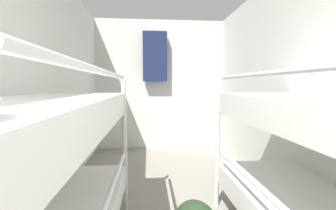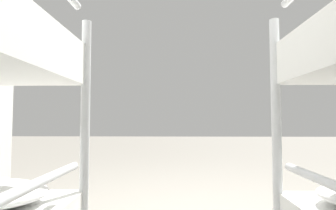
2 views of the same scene
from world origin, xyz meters
name	(u,v)px [view 1 (image 1 of 2)]	position (x,y,z in m)	size (l,w,h in m)	color
wall_left	(28,85)	(-1.23, 2.32, 1.22)	(0.06, 4.77, 2.44)	silver
wall_right	(305,85)	(1.23, 2.32, 1.22)	(0.06, 4.77, 2.44)	silver
wall_back	(160,85)	(0.00, 4.68, 1.22)	(2.53, 0.06, 2.44)	silver
bunk_stack_left_near	(28,188)	(-0.82, 1.47, 0.71)	(0.77, 1.94, 1.30)	silver
bunk_stack_right_near	(336,176)	(0.82, 1.47, 0.71)	(0.77, 1.94, 1.30)	silver
hanging_coat	(155,57)	(-0.10, 4.53, 1.74)	(0.44, 0.12, 0.90)	#192347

